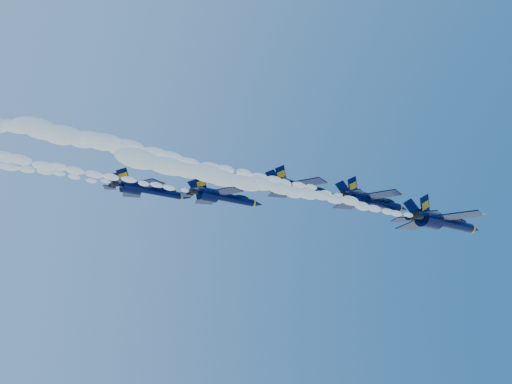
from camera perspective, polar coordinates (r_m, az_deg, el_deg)
jet_lead at (r=86.62m, az=20.59°, el=-3.20°), size 18.59×15.25×6.91m
smoke_trail_jet_lead at (r=63.60m, az=4.86°, el=0.02°), size 46.04×2.22×2.00m
jet_second at (r=83.21m, az=13.04°, el=-1.00°), size 16.12×13.22×5.99m
smoke_trail_jet_second at (r=64.38m, az=-4.82°, el=2.89°), size 46.04×1.93×1.73m
jet_third at (r=81.31m, az=5.22°, el=0.32°), size 15.44×12.66×5.74m
smoke_trail_jet_third at (r=66.44m, az=-14.45°, el=4.42°), size 46.04×1.84×1.66m
jet_fourth at (r=87.93m, az=-3.81°, el=-0.57°), size 15.45×12.68×5.74m
smoke_trail_jet_fourth at (r=77.01m, az=-22.79°, el=2.82°), size 46.04×1.85×1.66m
jet_fifth at (r=92.21m, az=-12.28°, el=0.27°), size 15.89×13.04×5.91m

